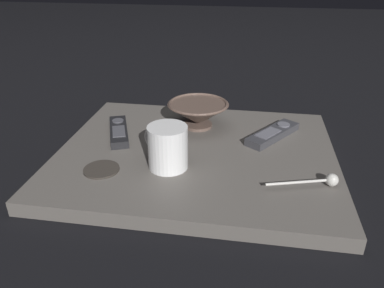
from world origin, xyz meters
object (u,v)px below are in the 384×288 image
Objects in this scene: teaspoon at (325,180)px; tv_remote_far at (119,131)px; coffee_mug at (167,147)px; drink_coaster at (101,169)px; cereal_bowl at (198,113)px; tv_remote_near at (273,134)px.

teaspoon is 0.53m from tv_remote_far.
coffee_mug reaches higher than drink_coaster.
coffee_mug is (-0.04, -0.23, 0.01)m from cereal_bowl.
tv_remote_near is at bearing 7.12° from tv_remote_far.
drink_coaster is at bearing -148.78° from tv_remote_near.
tv_remote_far is (-0.17, 0.14, -0.04)m from coffee_mug.
tv_remote_near is at bearing 38.45° from coffee_mug.
tv_remote_far is at bearing -172.88° from tv_remote_near.
tv_remote_near is 1.01× the size of tv_remote_far.
coffee_mug is at bearing -98.92° from cereal_bowl.
coffee_mug is 0.64× the size of tv_remote_near.
tv_remote_near is (-0.10, 0.22, -0.00)m from teaspoon.
tv_remote_near is at bearing 114.80° from teaspoon.
tv_remote_far is 2.19× the size of drink_coaster.
coffee_mug reaches higher than tv_remote_far.
coffee_mug is at bearing 175.46° from teaspoon.
tv_remote_far is (-0.41, -0.05, 0.00)m from tv_remote_near.
tv_remote_far is at bearing 161.68° from teaspoon.
cereal_bowl is 0.21m from tv_remote_near.
cereal_bowl is at bearing 81.08° from coffee_mug.
tv_remote_far is (-0.51, 0.17, -0.00)m from teaspoon.
cereal_bowl is at bearing 139.92° from teaspoon.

